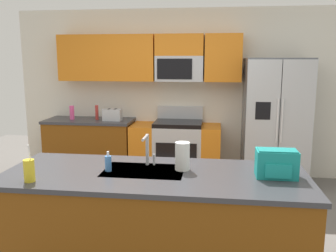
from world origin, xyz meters
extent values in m
plane|color=#66605B|center=(0.00, 0.00, 0.00)|extent=(9.00, 9.00, 0.00)
cube|color=silver|center=(0.00, 2.15, 1.30)|extent=(5.20, 0.10, 2.60)
cube|color=orange|center=(-1.50, 1.94, 1.85)|extent=(0.70, 0.32, 0.70)
cube|color=orange|center=(-0.75, 1.94, 1.85)|extent=(0.80, 0.32, 0.70)
cube|color=orange|center=(0.68, 1.94, 1.85)|extent=(0.54, 0.32, 0.70)
cube|color=#B7BABF|center=(0.03, 1.94, 1.69)|extent=(0.72, 0.32, 0.38)
cube|color=black|center=(-0.03, 1.78, 1.69)|extent=(0.52, 0.01, 0.30)
cube|color=orange|center=(0.03, 1.94, 2.04)|extent=(0.72, 0.32, 0.32)
cube|color=brown|center=(-1.38, 1.80, 0.43)|extent=(1.34, 0.60, 0.86)
cube|color=#38383D|center=(-1.38, 1.80, 0.88)|extent=(1.37, 0.63, 0.04)
cube|color=#B7BABF|center=(0.03, 1.80, 0.42)|extent=(0.72, 0.60, 0.84)
cube|color=black|center=(0.03, 1.50, 0.45)|extent=(0.60, 0.01, 0.36)
cube|color=black|center=(0.03, 1.80, 0.87)|extent=(0.72, 0.60, 0.06)
cube|color=#B7BABF|center=(0.03, 2.07, 1.00)|extent=(0.72, 0.06, 0.20)
cube|color=orange|center=(-0.51, 1.80, 0.42)|extent=(0.36, 0.60, 0.84)
cube|color=orange|center=(0.53, 1.80, 0.42)|extent=(0.28, 0.60, 0.84)
cube|color=#4C4F54|center=(1.44, 1.75, 0.93)|extent=(0.90, 0.70, 1.85)
cube|color=#B7BABF|center=(1.22, 1.38, 0.93)|extent=(0.44, 0.04, 1.81)
cube|color=#B7BABF|center=(1.67, 1.38, 0.93)|extent=(0.44, 0.04, 1.81)
cylinder|color=silver|center=(1.41, 1.35, 1.02)|extent=(0.02, 0.02, 0.60)
cylinder|color=silver|center=(1.47, 1.35, 1.02)|extent=(0.02, 0.02, 0.60)
cube|color=black|center=(1.22, 1.36, 1.15)|extent=(0.20, 0.00, 0.24)
cube|color=brown|center=(0.09, -0.73, 0.43)|extent=(2.49, 0.95, 0.86)
cube|color=#38383D|center=(0.09, -0.73, 0.88)|extent=(2.53, 0.99, 0.04)
cube|color=#B7BABF|center=(-0.01, -0.68, 0.89)|extent=(0.68, 0.44, 0.03)
cube|color=#B7BABF|center=(-0.99, 1.75, 0.99)|extent=(0.28, 0.16, 0.18)
cube|color=black|center=(-1.04, 1.75, 1.08)|extent=(0.03, 0.11, 0.01)
cube|color=black|center=(-0.94, 1.75, 1.08)|extent=(0.03, 0.11, 0.01)
cylinder|color=#B2332D|center=(-1.25, 1.80, 1.01)|extent=(0.05, 0.05, 0.23)
cylinder|color=#EA4C93|center=(-1.65, 1.78, 1.01)|extent=(0.07, 0.07, 0.21)
cylinder|color=#B7BABF|center=(-0.01, -0.51, 1.04)|extent=(0.03, 0.03, 0.28)
cylinder|color=#B7BABF|center=(-0.01, -0.61, 1.17)|extent=(0.02, 0.20, 0.02)
cylinder|color=#B7BABF|center=(0.05, -0.51, 0.95)|extent=(0.02, 0.02, 0.10)
cylinder|color=yellow|center=(-0.83, -1.07, 0.99)|extent=(0.08, 0.08, 0.17)
cylinder|color=white|center=(-0.82, -1.07, 1.12)|extent=(0.01, 0.03, 0.14)
cylinder|color=#4C8CD8|center=(-0.31, -0.73, 0.97)|extent=(0.06, 0.06, 0.13)
cylinder|color=white|center=(-0.31, -0.73, 1.05)|extent=(0.02, 0.02, 0.04)
cylinder|color=white|center=(0.31, -0.62, 1.02)|extent=(0.12, 0.12, 0.24)
cube|color=teal|center=(1.07, -0.70, 1.01)|extent=(0.32, 0.20, 0.22)
cube|color=#157D79|center=(1.07, -0.72, 1.11)|extent=(0.30, 0.14, 0.03)
cube|color=teal|center=(1.07, -0.81, 0.98)|extent=(0.20, 0.03, 0.11)
camera|label=1|loc=(0.58, -3.57, 1.83)|focal=38.48mm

